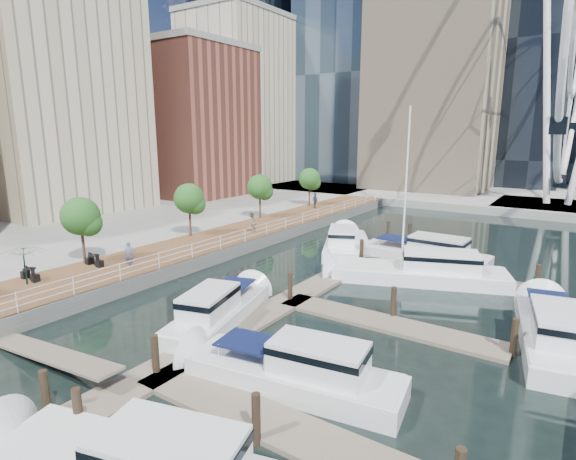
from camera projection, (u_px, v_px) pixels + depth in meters
The scene contains 15 objects.
ground at pixel (148, 339), 21.85m from camera, with size 520.00×520.00×0.00m, color black.
boardwalk at pixel (219, 243), 38.81m from camera, with size 6.00×60.00×1.00m, color brown.
seawall at pixel (246, 248), 37.18m from camera, with size 0.25×60.00×1.00m, color #595954.
land_inland at pixel (50, 212), 53.49m from camera, with size 48.00×90.00×1.00m, color gray.
land_far at pixel (502, 173), 104.53m from camera, with size 200.00×114.00×1.00m, color gray.
pier at pixel (556, 208), 56.34m from camera, with size 14.00×12.00×1.00m, color gray.
railing at pixel (245, 235), 37.01m from camera, with size 0.10×60.00×1.05m, color white, non-canonical shape.
floating_docks at pixel (382, 301), 25.51m from camera, with size 16.00×34.00×2.60m.
midrise_condos at pixel (138, 105), 59.00m from camera, with size 19.00×67.00×28.00m.
street_trees at pixel (189, 199), 38.49m from camera, with size 2.60×42.60×4.60m.
yacht_foreground at pixel (293, 388), 17.71m from camera, with size 2.54×9.49×2.15m, color silver, non-canonical shape.
pedestrian_near at pixel (129, 255), 30.01m from camera, with size 0.62×0.41×1.70m, color #4F5669.
pedestrian_mid at pixel (252, 222), 40.35m from camera, with size 0.93×0.72×1.90m, color #84705B.
pedestrian_far at pixel (315, 201), 53.16m from camera, with size 1.10×0.46×1.87m, color #373B45.
moored_yachts at pixel (398, 289), 28.76m from camera, with size 21.79×34.68×11.50m.
Camera 1 is at (16.91, -12.99, 9.87)m, focal length 28.00 mm.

